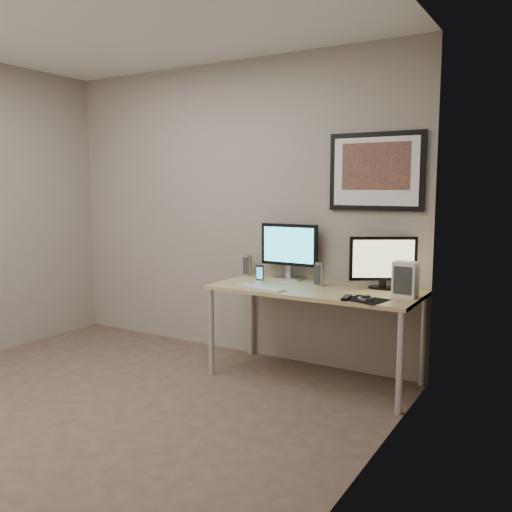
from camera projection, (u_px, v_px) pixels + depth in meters
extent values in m
plane|color=#4E4030|center=(92.00, 414.00, 3.61)|extent=(3.60, 3.60, 0.00)
plane|color=white|center=(75.00, 5.00, 3.28)|extent=(3.60, 3.60, 0.00)
plane|color=gray|center=(231.00, 210.00, 4.90)|extent=(3.60, 0.00, 3.60)
plane|color=gray|center=(352.00, 231.00, 2.54)|extent=(0.00, 3.40, 3.40)
cube|color=#9A7F4A|center=(315.00, 290.00, 4.17)|extent=(1.60, 0.70, 0.03)
cylinder|color=silver|center=(211.00, 332.00, 4.33)|extent=(0.04, 0.04, 0.70)
cylinder|color=silver|center=(251.00, 316.00, 4.86)|extent=(0.04, 0.04, 0.70)
cylinder|color=silver|center=(400.00, 363.00, 3.56)|extent=(0.04, 0.04, 0.70)
cylinder|color=silver|center=(423.00, 341.00, 4.09)|extent=(0.04, 0.04, 0.70)
cube|color=black|center=(376.00, 172.00, 4.16)|extent=(0.75, 0.03, 0.60)
cube|color=white|center=(375.00, 172.00, 4.14)|extent=(0.67, 0.00, 0.52)
cube|color=orange|center=(375.00, 166.00, 4.14)|extent=(0.54, 0.00, 0.36)
cube|color=#AEAEB3|center=(289.00, 278.00, 4.56)|extent=(0.24, 0.17, 0.02)
cube|color=#AEAEB3|center=(289.00, 271.00, 4.56)|extent=(0.05, 0.04, 0.10)
cube|color=black|center=(289.00, 245.00, 4.53)|extent=(0.51, 0.04, 0.35)
cube|color=#2DB9C5|center=(288.00, 245.00, 4.51)|extent=(0.46, 0.01, 0.29)
cube|color=black|center=(382.00, 288.00, 4.13)|extent=(0.25, 0.21, 0.02)
cube|color=black|center=(382.00, 284.00, 4.12)|extent=(0.06, 0.06, 0.05)
cube|color=black|center=(383.00, 259.00, 4.10)|extent=(0.45, 0.29, 0.33)
cube|color=tan|center=(382.00, 259.00, 4.08)|extent=(0.40, 0.24, 0.29)
cylinder|color=#AEAEB3|center=(248.00, 265.00, 4.75)|extent=(0.07, 0.07, 0.18)
cylinder|color=#AEAEB3|center=(320.00, 274.00, 4.25)|extent=(0.08, 0.08, 0.18)
cube|color=black|center=(260.00, 274.00, 4.40)|extent=(0.07, 0.07, 0.14)
cube|color=silver|center=(260.00, 288.00, 4.14)|extent=(0.45, 0.21, 0.02)
cube|color=black|center=(366.00, 300.00, 3.73)|extent=(0.30, 0.28, 0.00)
ellipsoid|color=black|center=(366.00, 297.00, 3.71)|extent=(0.09, 0.11, 0.03)
cube|color=black|center=(347.00, 297.00, 3.76)|extent=(0.07, 0.17, 0.02)
cube|color=white|center=(406.00, 279.00, 3.82)|extent=(0.17, 0.13, 0.25)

